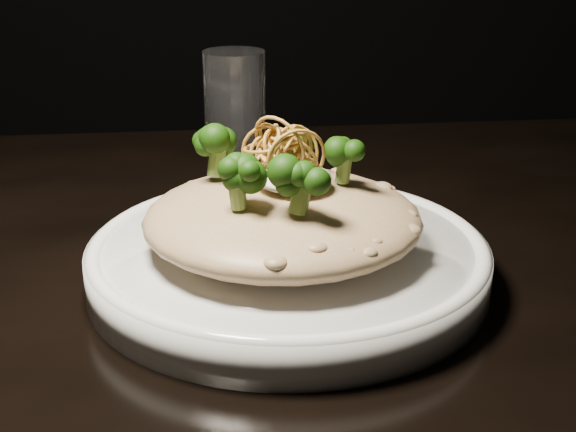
# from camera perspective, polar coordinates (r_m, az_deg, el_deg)

# --- Properties ---
(table) EXTENTS (1.10, 0.80, 0.75)m
(table) POSITION_cam_1_polar(r_m,az_deg,el_deg) (0.72, 2.40, -8.45)
(table) COLOR black
(table) RESTS_ON ground
(plate) EXTENTS (0.31, 0.31, 0.03)m
(plate) POSITION_cam_1_polar(r_m,az_deg,el_deg) (0.62, 0.00, -3.33)
(plate) COLOR white
(plate) RESTS_ON table
(risotto) EXTENTS (0.21, 0.21, 0.05)m
(risotto) POSITION_cam_1_polar(r_m,az_deg,el_deg) (0.60, -0.38, -0.17)
(risotto) COLOR brown
(risotto) RESTS_ON plate
(broccoli) EXTENTS (0.14, 0.14, 0.05)m
(broccoli) POSITION_cam_1_polar(r_m,az_deg,el_deg) (0.59, -0.46, 4.43)
(broccoli) COLOR black
(broccoli) RESTS_ON risotto
(cheese) EXTENTS (0.06, 0.06, 0.02)m
(cheese) POSITION_cam_1_polar(r_m,az_deg,el_deg) (0.60, 0.37, 2.74)
(cheese) COLOR white
(cheese) RESTS_ON risotto
(shallots) EXTENTS (0.06, 0.06, 0.04)m
(shallots) POSITION_cam_1_polar(r_m,az_deg,el_deg) (0.59, -0.35, 5.28)
(shallots) COLOR brown
(shallots) RESTS_ON cheese
(drinking_glass) EXTENTS (0.07, 0.07, 0.12)m
(drinking_glass) POSITION_cam_1_polar(r_m,az_deg,el_deg) (0.92, -3.79, 7.83)
(drinking_glass) COLOR silver
(drinking_glass) RESTS_ON table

